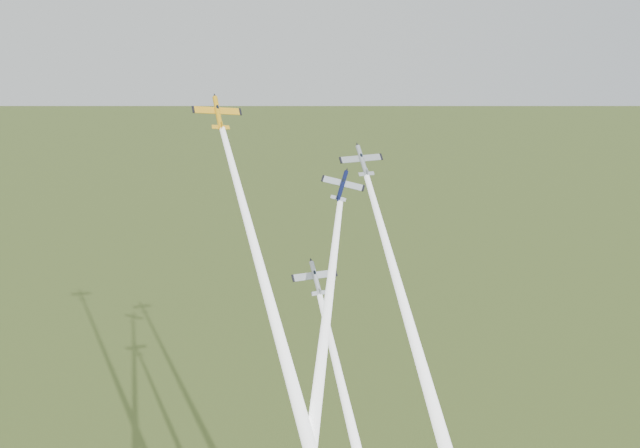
# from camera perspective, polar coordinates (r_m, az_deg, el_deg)

# --- Properties ---
(plane_yellow) EXTENTS (9.85, 9.57, 7.60)m
(plane_yellow) POSITION_cam_1_polar(r_m,az_deg,el_deg) (135.38, -7.28, 7.85)
(plane_yellow) COLOR #EFA814
(smoke_trail_yellow) EXTENTS (21.38, 53.42, 54.62)m
(smoke_trail_yellow) POSITION_cam_1_polar(r_m,az_deg,el_deg) (115.84, -2.86, -8.16)
(smoke_trail_yellow) COLOR white
(plane_navy) EXTENTS (8.84, 6.95, 7.07)m
(plane_navy) POSITION_cam_1_polar(r_m,az_deg,el_deg) (129.71, 1.59, 2.76)
(plane_navy) COLOR #0D133C
(smoke_trail_navy) EXTENTS (11.72, 46.15, 45.50)m
(smoke_trail_navy) POSITION_cam_1_polar(r_m,az_deg,el_deg) (114.87, -0.17, -11.84)
(smoke_trail_navy) COLOR white
(plane_silver_right) EXTENTS (9.10, 7.99, 6.35)m
(plane_silver_right) POSITION_cam_1_polar(r_m,az_deg,el_deg) (135.62, 3.01, 4.53)
(plane_silver_right) COLOR #A5ADB3
(smoke_trail_silver_right) EXTENTS (14.26, 45.94, 45.75)m
(smoke_trail_silver_right) POSITION_cam_1_polar(r_m,az_deg,el_deg) (121.01, 6.97, -9.05)
(smoke_trail_silver_right) COLOR white
(plane_silver_low) EXTENTS (9.20, 8.09, 6.40)m
(plane_silver_low) POSITION_cam_1_polar(r_m,az_deg,el_deg) (131.37, -0.32, -3.86)
(plane_silver_low) COLOR #B2B8C1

